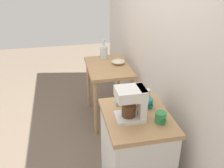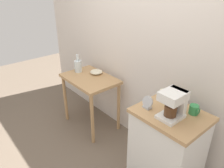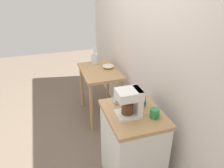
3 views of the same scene
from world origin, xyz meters
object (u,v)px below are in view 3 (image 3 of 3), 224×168
Objects in this scene: mug_small_cream at (139,94)px; mug_tall_green at (155,113)px; bowl_stoneware at (108,66)px; glass_carafe_vase at (95,58)px; table_clock at (116,98)px; mug_dark_teal at (142,102)px; coffee_maker at (131,102)px.

mug_small_cream reaches higher than mug_tall_green.
glass_carafe_vase reaches higher than bowl_stoneware.
mug_small_cream is 0.35m from mug_tall_green.
glass_carafe_vase is 2.09× the size of table_clock.
mug_tall_green is (0.35, -0.00, -0.01)m from mug_small_cream.
bowl_stoneware is 2.24× the size of mug_dark_teal.
bowl_stoneware is at bearing 178.83° from mug_tall_green.
coffee_maker is (1.66, -0.07, 0.17)m from glass_carafe_vase.
glass_carafe_vase is 1.77m from mug_tall_green.
mug_small_cream is 0.25m from table_clock.
mug_small_cream is 0.78× the size of table_clock.
table_clock is (-0.24, -0.06, -0.09)m from coffee_maker.
coffee_maker reaches higher than mug_small_cream.
glass_carafe_vase is 3.33× the size of mug_dark_teal.
coffee_maker reaches higher than glass_carafe_vase.
coffee_maker reaches higher than table_clock.
table_clock is at bearing -13.20° from bowl_stoneware.
glass_carafe_vase reaches higher than mug_dark_teal.
table_clock is at bearing -115.98° from mug_dark_teal.
mug_dark_teal is at bearing -2.09° from bowl_stoneware.
mug_small_cream is at bearing 93.15° from table_clock.
mug_dark_teal is at bearing 64.02° from table_clock.
mug_dark_teal is at bearing -9.37° from mug_small_cream.
mug_dark_teal is (1.30, -0.05, 0.13)m from bowl_stoneware.
bowl_stoneware is at bearing 178.70° from mug_small_cream.
mug_dark_teal is (-0.13, 0.17, -0.10)m from coffee_maker.
glass_carafe_vase is (-0.24, -0.15, 0.06)m from bowl_stoneware.
glass_carafe_vase is at bearing -176.18° from mug_tall_green.
mug_small_cream is at bearing 179.27° from mug_tall_green.
bowl_stoneware is at bearing 166.80° from table_clock.
mug_dark_teal is at bearing -175.80° from mug_tall_green.
glass_carafe_vase is 1.42m from mug_small_cream.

